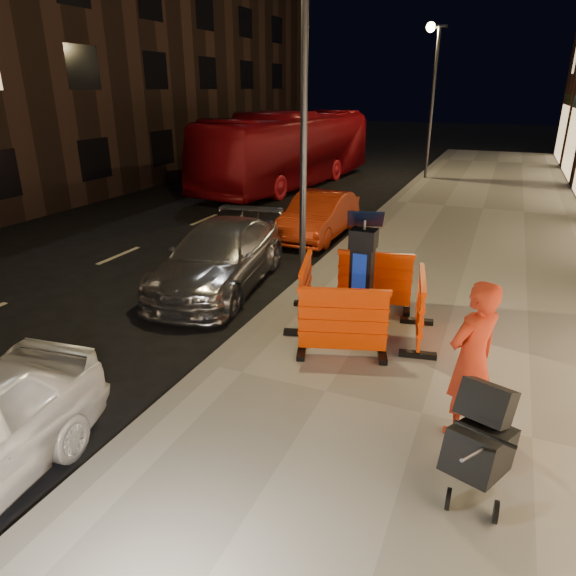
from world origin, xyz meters
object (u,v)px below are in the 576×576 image
at_px(parking_kiosk, 362,275).
at_px(stroller, 480,445).
at_px(car_silver, 221,286).
at_px(bus_doubledecker, 290,186).
at_px(man, 472,361).
at_px(car_red, 318,237).
at_px(barrier_kerbside, 305,291).
at_px(barrier_bldgside, 420,309).
at_px(barrier_back, 374,280).
at_px(barrier_front, 343,323).

xyz_separation_m(parking_kiosk, stroller, (2.03, -3.07, -0.42)).
xyz_separation_m(car_silver, bus_doubledecker, (-3.22, 11.45, 0.00)).
distance_m(bus_doubledecker, man, 16.99).
bearing_deg(bus_doubledecker, car_red, -54.98).
height_order(car_red, bus_doubledecker, bus_doubledecker).
bearing_deg(barrier_kerbside, barrier_bldgside, -104.34).
bearing_deg(barrier_bldgside, barrier_back, 34.66).
bearing_deg(bus_doubledecker, barrier_back, -54.18).
xyz_separation_m(barrier_front, barrier_kerbside, (-0.95, 0.95, 0.00)).
bearing_deg(parking_kiosk, barrier_kerbside, 167.66).
bearing_deg(barrier_bldgside, bus_doubledecker, 20.19).
height_order(parking_kiosk, car_silver, parking_kiosk).
bearing_deg(barrier_kerbside, barrier_back, -59.34).
distance_m(parking_kiosk, man, 2.83).
relative_size(barrier_back, stroller, 1.29).
xyz_separation_m(barrier_back, barrier_bldgside, (0.95, -0.95, 0.00)).
xyz_separation_m(barrier_bldgside, man, (0.88, -2.17, 0.40)).
relative_size(barrier_front, stroller, 1.29).
height_order(car_red, man, man).
xyz_separation_m(barrier_kerbside, man, (2.78, -2.17, 0.40)).
distance_m(barrier_kerbside, barrier_bldgside, 1.90).
xyz_separation_m(car_red, bus_doubledecker, (-3.82, 7.09, 0.00)).
distance_m(parking_kiosk, barrier_bldgside, 1.04).
bearing_deg(car_silver, barrier_front, -40.77).
xyz_separation_m(barrier_back, car_silver, (-3.27, 0.21, -0.68)).
height_order(car_red, stroller, stroller).
distance_m(barrier_bldgside, car_red, 6.64).
relative_size(barrier_back, car_silver, 0.31).
bearing_deg(bus_doubledecker, barrier_front, -57.70).
bearing_deg(car_silver, barrier_bldgside, -23.32).
bearing_deg(stroller, parking_kiosk, 142.51).
distance_m(parking_kiosk, stroller, 3.70).
bearing_deg(car_silver, barrier_kerbside, -34.47).
xyz_separation_m(parking_kiosk, barrier_kerbside, (-0.95, 0.00, -0.42)).
xyz_separation_m(barrier_back, stroller, (2.03, -4.02, -0.00)).
bearing_deg(parking_kiosk, bus_doubledecker, 104.88).
bearing_deg(barrier_kerbside, man, -142.31).
distance_m(car_silver, man, 6.18).
bearing_deg(car_silver, parking_kiosk, -27.47).
bearing_deg(car_silver, man, -41.09).
bearing_deg(car_red, parking_kiosk, -64.07).
xyz_separation_m(barrier_back, car_red, (-2.67, 4.57, -0.68)).
bearing_deg(barrier_bldgside, car_red, 22.92).
bearing_deg(barrier_bldgside, car_silver, 64.34).
relative_size(barrier_front, barrier_bldgside, 1.00).
bearing_deg(barrier_back, barrier_kerbside, -144.34).
bearing_deg(barrier_bldgside, man, -168.32).
xyz_separation_m(barrier_back, barrier_kerbside, (-0.95, -0.95, 0.00)).
xyz_separation_m(car_red, stroller, (4.70, -8.59, 0.68)).
height_order(barrier_bldgside, car_silver, barrier_bldgside).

